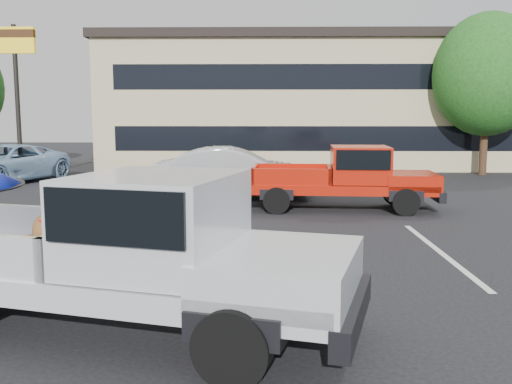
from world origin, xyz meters
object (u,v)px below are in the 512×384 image
motel_sign (15,60)px  tree_right (487,75)px  silver_sedan (234,173)px  blue_suv (5,164)px  red_pickup (354,175)px  silver_pickup (138,246)px  tree_back (378,81)px

motel_sign → tree_right: size_ratio=0.88×
motel_sign → silver_sedan: motel_sign is taller
silver_sedan → blue_suv: silver_sedan is taller
red_pickup → silver_sedan: size_ratio=1.12×
red_pickup → silver_pickup: bearing=-109.5°
tree_right → tree_back: tree_back is taller
motel_sign → silver_pickup: 18.46m
motel_sign → red_pickup: motel_sign is taller
tree_right → blue_suv: bearing=-170.3°
tree_back → blue_suv: bearing=-145.0°
motel_sign → tree_right: 19.11m
motel_sign → silver_pickup: size_ratio=1.00×
red_pickup → blue_suv: red_pickup is taller
red_pickup → tree_back: bearing=81.0°
motel_sign → tree_back: tree_back is taller
tree_right → silver_sedan: tree_right is taller
silver_sedan → blue_suv: size_ratio=0.92×
tree_right → silver_sedan: (-10.23, -7.07, -3.43)m
red_pickup → blue_suv: 13.54m
tree_right → tree_back: size_ratio=0.95×
tree_right → blue_suv: 19.65m
motel_sign → tree_back: size_ratio=0.84×
tree_right → silver_pickup: (-10.70, -18.09, -3.16)m
tree_right → red_pickup: bearing=-126.9°
blue_suv → red_pickup: bearing=-7.0°
tree_back → silver_sedan: 17.10m
red_pickup → silver_sedan: 3.95m
silver_pickup → red_pickup: size_ratio=1.14×
silver_pickup → silver_sedan: size_ratio=1.27×
tree_right → red_pickup: size_ratio=1.28×
tree_right → blue_suv: tree_right is taller
silver_pickup → red_pickup: (3.81, 8.91, -0.12)m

